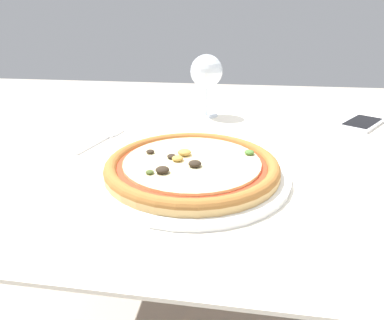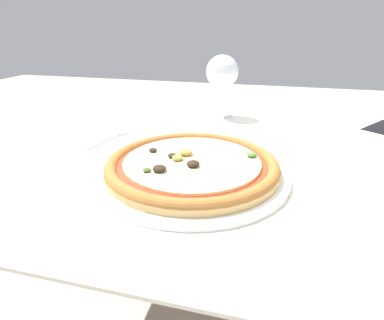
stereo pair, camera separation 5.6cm
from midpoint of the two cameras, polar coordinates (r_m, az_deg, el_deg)
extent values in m
cube|color=brown|center=(0.83, 6.16, 3.82)|extent=(1.15, 1.00, 0.04)
cube|color=white|center=(0.82, 6.22, 5.20)|extent=(1.25, 1.10, 0.01)
cylinder|color=brown|center=(1.52, -11.36, -2.65)|extent=(0.06, 0.06, 0.72)
cylinder|color=brown|center=(1.44, 29.23, -6.86)|extent=(0.06, 0.06, 0.72)
cylinder|color=white|center=(0.57, 2.81, -2.38)|extent=(0.34, 0.34, 0.01)
cylinder|color=#E0B26B|center=(0.56, 2.83, -1.37)|extent=(0.30, 0.30, 0.01)
torus|color=#A3662D|center=(0.56, 2.85, -0.81)|extent=(0.30, 0.30, 0.02)
cylinder|color=#BC381E|center=(0.56, 2.85, -0.67)|extent=(0.26, 0.26, 0.00)
cylinder|color=beige|center=(0.56, 2.86, -0.30)|extent=(0.24, 0.24, 0.00)
ellipsoid|color=#2D2319|center=(0.53, 3.20, -0.71)|extent=(0.02, 0.02, 0.01)
ellipsoid|color=#425123|center=(0.51, -4.98, -1.86)|extent=(0.01, 0.01, 0.01)
ellipsoid|color=#BC9342|center=(0.58, 1.66, 1.37)|extent=(0.02, 0.02, 0.01)
ellipsoid|color=#BC9342|center=(0.55, 0.28, 0.35)|extent=(0.02, 0.02, 0.01)
ellipsoid|color=#2D2319|center=(0.51, -2.75, -1.56)|extent=(0.02, 0.02, 0.01)
ellipsoid|color=#4C7A33|center=(0.58, 13.27, 0.88)|extent=(0.02, 0.02, 0.01)
ellipsoid|color=#2D2319|center=(0.59, -4.31, 1.75)|extent=(0.01, 0.01, 0.01)
ellipsoid|color=#2D2319|center=(0.57, -0.70, 0.76)|extent=(0.02, 0.02, 0.01)
cube|color=silver|center=(0.75, -13.65, 3.18)|extent=(0.04, 0.11, 0.00)
cube|color=silver|center=(0.79, -10.84, 4.58)|extent=(0.03, 0.02, 0.00)
cube|color=silver|center=(0.82, -10.30, 5.29)|extent=(0.01, 0.04, 0.00)
cube|color=silver|center=(0.82, -9.85, 5.22)|extent=(0.01, 0.04, 0.00)
cube|color=silver|center=(0.81, -9.39, 5.15)|extent=(0.01, 0.04, 0.00)
cube|color=silver|center=(0.81, -8.92, 5.08)|extent=(0.01, 0.04, 0.00)
cylinder|color=silver|center=(0.94, 6.80, 7.80)|extent=(0.07, 0.07, 0.00)
cylinder|color=silver|center=(0.93, 6.93, 10.44)|extent=(0.01, 0.01, 0.08)
sphere|color=silver|center=(0.92, 7.18, 15.34)|extent=(0.09, 0.09, 0.09)
cube|color=white|center=(0.95, 32.45, 4.61)|extent=(0.14, 0.16, 0.01)
camera|label=1|loc=(0.03, -87.14, 1.23)|focal=30.00mm
camera|label=2|loc=(0.03, 92.86, -1.23)|focal=30.00mm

